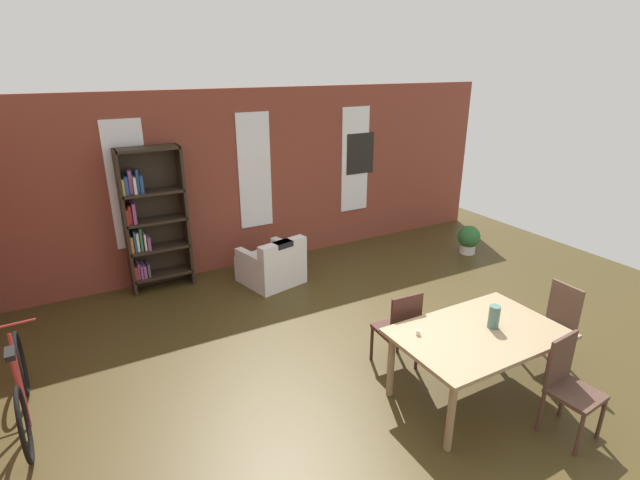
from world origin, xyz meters
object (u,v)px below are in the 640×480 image
bookshelf_tall (151,220)px  armchair_white (272,266)px  dining_chair_near_right (569,384)px  potted_plant_by_shelf (469,239)px  dining_table (478,339)px  vase_on_table (494,317)px  dining_chair_far_left (399,328)px  bicycle_second (22,389)px  dining_chair_head_right (555,323)px

bookshelf_tall → armchair_white: size_ratio=2.20×
dining_chair_near_right → bookshelf_tall: size_ratio=0.45×
potted_plant_by_shelf → dining_table: bearing=-134.6°
vase_on_table → dining_chair_near_right: 0.85m
vase_on_table → dining_chair_near_right: vase_on_table is taller
dining_chair_far_left → bookshelf_tall: bookshelf_tall is taller
armchair_white → potted_plant_by_shelf: bearing=-9.4°
dining_chair_far_left → bicycle_second: 3.75m
potted_plant_by_shelf → vase_on_table: bearing=-132.7°
dining_chair_head_right → armchair_white: bearing=118.7°
dining_table → dining_chair_near_right: size_ratio=1.73×
armchair_white → dining_chair_head_right: bearing=-61.3°
dining_chair_head_right → bookshelf_tall: bearing=129.9°
dining_chair_far_left → dining_chair_head_right: same height
dining_table → vase_on_table: (0.18, -0.00, 0.20)m
bookshelf_tall → armchair_white: bearing=-23.8°
dining_table → armchair_white: bearing=101.4°
dining_table → vase_on_table: bearing=-0.0°
potted_plant_by_shelf → armchair_white: bearing=170.6°
bicycle_second → bookshelf_tall: bearing=54.1°
dining_table → potted_plant_by_shelf: size_ratio=3.22×
armchair_white → potted_plant_by_shelf: (3.52, -0.59, -0.00)m
bookshelf_tall → potted_plant_by_shelf: size_ratio=4.15×
dining_chair_head_right → armchair_white: (-1.89, 3.45, -0.23)m
bicycle_second → potted_plant_by_shelf: bearing=8.8°
dining_chair_head_right → potted_plant_by_shelf: 3.31m
dining_chair_far_left → dining_chair_head_right: (1.57, -0.75, 0.00)m
armchair_white → bicycle_second: bearing=-153.4°
dining_chair_near_right → bicycle_second: dining_chair_near_right is taller
armchair_white → bicycle_second: (-3.27, -1.64, 0.06)m
bicycle_second → dining_chair_far_left: bearing=-16.5°
vase_on_table → bookshelf_tall: (-2.46, 4.15, 0.19)m
vase_on_table → dining_chair_far_left: vase_on_table is taller
bookshelf_tall → bicycle_second: 2.97m
dining_chair_far_left → armchair_white: 2.73m
dining_chair_near_right → potted_plant_by_shelf: (2.46, 3.62, -0.24)m
dining_chair_head_right → armchair_white: dining_chair_head_right is taller
dining_table → dining_chair_head_right: (1.19, -0.00, -0.16)m
dining_chair_far_left → potted_plant_by_shelf: dining_chair_far_left is taller
dining_table → potted_plant_by_shelf: dining_table is taller
dining_chair_head_right → dining_chair_near_right: bearing=-137.9°
bookshelf_tall → bicycle_second: (-1.69, -2.33, -0.73)m
dining_chair_far_left → armchair_white: (-0.32, 2.70, -0.23)m
dining_chair_far_left → bookshelf_tall: (-1.90, 3.40, 0.55)m
dining_chair_head_right → potted_plant_by_shelf: bearing=60.4°
dining_table → bookshelf_tall: size_ratio=0.78×
dining_table → bicycle_second: bicycle_second is taller
potted_plant_by_shelf → dining_chair_far_left: bearing=-146.5°
dining_chair_near_right → bicycle_second: (-4.33, 2.57, -0.17)m
vase_on_table → dining_chair_far_left: (-0.56, 0.75, -0.36)m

